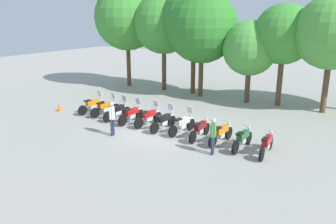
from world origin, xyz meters
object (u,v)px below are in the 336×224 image
(motorcycle_2, at_px, (118,111))
(person_1, at_px, (213,134))
(motorcycle_3, at_px, (132,114))
(motorcycle_4, at_px, (149,117))
(tree_5, at_px, (284,34))
(motorcycle_5, at_px, (164,121))
(tree_1, at_px, (164,23))
(person_0, at_px, (112,116))
(tree_0, at_px, (127,18))
(motorcycle_0, at_px, (93,105))
(traffic_cone, at_px, (59,107))
(tree_4, at_px, (250,48))
(motorcycle_1, at_px, (106,107))
(motorcycle_9, at_px, (243,139))
(motorcycle_6, at_px, (183,124))
(tree_3, at_px, (202,28))
(motorcycle_10, at_px, (267,144))
(tree_6, at_px, (333,32))
(motorcycle_8, at_px, (221,133))
(motorcycle_7, at_px, (200,129))
(tree_2, at_px, (194,20))

(motorcycle_2, relative_size, person_1, 1.30)
(motorcycle_3, xyz_separation_m, motorcycle_4, (1.15, 0.07, 0.00))
(tree_5, bearing_deg, motorcycle_5, -115.32)
(tree_1, bearing_deg, tree_5, -2.48)
(person_0, bearing_deg, motorcycle_5, -135.17)
(tree_0, bearing_deg, motorcycle_2, -56.65)
(motorcycle_0, height_order, traffic_cone, motorcycle_0)
(motorcycle_5, distance_m, tree_4, 9.14)
(motorcycle_1, distance_m, motorcycle_9, 9.20)
(motorcycle_6, bearing_deg, tree_1, 45.46)
(motorcycle_2, distance_m, tree_3, 9.51)
(motorcycle_3, distance_m, tree_1, 10.60)
(motorcycle_4, relative_size, tree_5, 0.32)
(motorcycle_0, bearing_deg, motorcycle_3, -90.11)
(motorcycle_3, distance_m, motorcycle_5, 2.30)
(motorcycle_10, xyz_separation_m, tree_5, (-1.66, 9.15, 4.33))
(motorcycle_3, bearing_deg, motorcycle_5, -90.67)
(person_1, relative_size, tree_6, 0.23)
(motorcycle_6, bearing_deg, tree_5, -9.77)
(motorcycle_9, xyz_separation_m, tree_3, (-6.39, 8.87, 4.69))
(motorcycle_2, height_order, motorcycle_10, motorcycle_2)
(motorcycle_8, height_order, tree_5, tree_5)
(motorcycle_7, height_order, person_0, person_0)
(tree_3, height_order, tree_5, tree_3)
(tree_4, bearing_deg, tree_3, 178.26)
(motorcycle_1, relative_size, tree_4, 0.37)
(motorcycle_2, distance_m, motorcycle_6, 4.59)
(person_1, relative_size, tree_2, 0.20)
(motorcycle_6, xyz_separation_m, tree_5, (2.91, 8.56, 4.32))
(person_1, relative_size, tree_5, 0.25)
(motorcycle_6, relative_size, tree_1, 0.28)
(person_0, height_order, tree_5, tree_5)
(person_1, distance_m, tree_0, 17.42)
(person_1, relative_size, tree_4, 0.29)
(traffic_cone, bearing_deg, tree_2, 61.32)
(motorcycle_3, bearing_deg, motorcycle_9, -91.88)
(motorcycle_2, bearing_deg, tree_0, 39.30)
(motorcycle_5, relative_size, tree_4, 0.38)
(tree_3, xyz_separation_m, tree_4, (3.74, -0.11, -1.34))
(motorcycle_9, bearing_deg, tree_0, 59.40)
(motorcycle_5, height_order, person_1, person_1)
(motorcycle_0, relative_size, traffic_cone, 3.97)
(motorcycle_5, xyz_separation_m, motorcycle_7, (2.29, -0.24, -0.01))
(person_0, distance_m, tree_4, 11.42)
(motorcycle_6, xyz_separation_m, tree_2, (-3.92, 8.97, 5.19))
(motorcycle_5, distance_m, tree_5, 10.42)
(motorcycle_3, distance_m, motorcycle_7, 4.59)
(motorcycle_1, xyz_separation_m, motorcycle_3, (2.28, -0.38, 0.00))
(motorcycle_7, xyz_separation_m, tree_3, (-4.10, 8.64, 4.69))
(motorcycle_10, relative_size, tree_4, 0.38)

